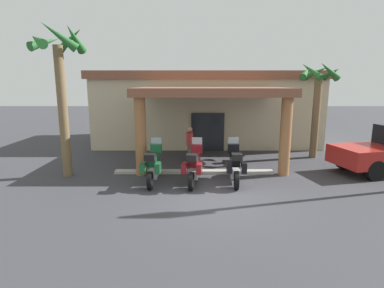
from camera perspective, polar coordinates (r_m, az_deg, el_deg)
ground_plane at (r=10.28m, az=4.65°, el=-9.85°), size 80.00×80.00×0.00m
motel_building at (r=19.57m, az=2.35°, el=6.97°), size 13.37×11.26×4.34m
motorcycle_green at (r=11.54m, az=-7.40°, el=-3.88°), size 0.72×2.21×1.61m
motorcycle_maroon at (r=11.40m, az=0.20°, el=-3.98°), size 0.81×2.21×1.61m
motorcycle_black at (r=11.60m, az=7.77°, el=-3.82°), size 0.72×2.21×1.61m
pedestrian at (r=14.10m, az=-0.61°, el=0.33°), size 0.32×0.50×1.75m
palm_tree_roadside at (r=12.98m, az=-23.55°, el=12.23°), size 2.13×2.15×5.89m
palm_tree_near_portico at (r=16.29m, az=22.07°, el=9.22°), size 1.89×1.94×4.74m
curb_strip at (r=12.85m, az=0.16°, el=-5.16°), size 6.57×0.36×0.12m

